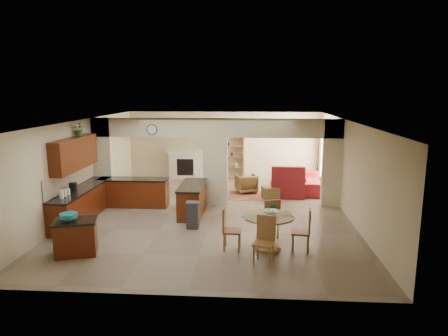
# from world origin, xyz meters

# --- Properties ---
(floor) EXTENTS (10.00, 10.00, 0.00)m
(floor) POSITION_xyz_m (0.00, 0.00, 0.00)
(floor) COLOR #796B53
(floor) RESTS_ON ground
(ceiling) EXTENTS (10.00, 10.00, 0.00)m
(ceiling) POSITION_xyz_m (0.00, 0.00, 2.80)
(ceiling) COLOR white
(ceiling) RESTS_ON wall_back
(wall_back) EXTENTS (8.00, 0.00, 8.00)m
(wall_back) POSITION_xyz_m (0.00, 5.00, 1.40)
(wall_back) COLOR beige
(wall_back) RESTS_ON floor
(wall_front) EXTENTS (8.00, 0.00, 8.00)m
(wall_front) POSITION_xyz_m (0.00, -5.00, 1.40)
(wall_front) COLOR beige
(wall_front) RESTS_ON floor
(wall_left) EXTENTS (0.00, 10.00, 10.00)m
(wall_left) POSITION_xyz_m (-4.00, 0.00, 1.40)
(wall_left) COLOR beige
(wall_left) RESTS_ON floor
(wall_right) EXTENTS (0.00, 10.00, 10.00)m
(wall_right) POSITION_xyz_m (4.00, 0.00, 1.40)
(wall_right) COLOR beige
(wall_right) RESTS_ON floor
(partition_left_pier) EXTENTS (0.60, 0.25, 2.80)m
(partition_left_pier) POSITION_xyz_m (-3.70, 1.00, 1.40)
(partition_left_pier) COLOR beige
(partition_left_pier) RESTS_ON floor
(partition_center_pier) EXTENTS (0.80, 0.25, 2.20)m
(partition_center_pier) POSITION_xyz_m (0.00, 1.00, 1.10)
(partition_center_pier) COLOR beige
(partition_center_pier) RESTS_ON floor
(partition_right_pier) EXTENTS (0.60, 0.25, 2.80)m
(partition_right_pier) POSITION_xyz_m (3.70, 1.00, 1.40)
(partition_right_pier) COLOR beige
(partition_right_pier) RESTS_ON floor
(partition_header) EXTENTS (8.00, 0.25, 0.60)m
(partition_header) POSITION_xyz_m (0.00, 1.00, 2.50)
(partition_header) COLOR beige
(partition_header) RESTS_ON partition_center_pier
(kitchen_counter) EXTENTS (2.52, 3.29, 1.48)m
(kitchen_counter) POSITION_xyz_m (-3.26, -0.25, 0.46)
(kitchen_counter) COLOR #411807
(kitchen_counter) RESTS_ON floor
(upper_cabinets) EXTENTS (0.35, 2.40, 0.90)m
(upper_cabinets) POSITION_xyz_m (-3.82, -0.80, 1.92)
(upper_cabinets) COLOR #411807
(upper_cabinets) RESTS_ON wall_left
(peninsula) EXTENTS (0.70, 1.85, 0.91)m
(peninsula) POSITION_xyz_m (-0.60, -0.11, 0.46)
(peninsula) COLOR #411807
(peninsula) RESTS_ON floor
(wall_clock) EXTENTS (0.34, 0.03, 0.34)m
(wall_clock) POSITION_xyz_m (-2.00, 0.85, 2.45)
(wall_clock) COLOR #51361B
(wall_clock) RESTS_ON partition_header
(rug) EXTENTS (1.60, 1.30, 0.01)m
(rug) POSITION_xyz_m (1.20, 2.10, 0.01)
(rug) COLOR brown
(rug) RESTS_ON floor
(fireplace) EXTENTS (1.60, 0.35, 1.20)m
(fireplace) POSITION_xyz_m (-1.60, 4.83, 0.61)
(fireplace) COLOR white
(fireplace) RESTS_ON floor
(shelving_unit) EXTENTS (1.00, 0.32, 1.80)m
(shelving_unit) POSITION_xyz_m (0.35, 4.82, 0.90)
(shelving_unit) COLOR #9C6135
(shelving_unit) RESTS_ON floor
(window_a) EXTENTS (0.02, 0.90, 1.90)m
(window_a) POSITION_xyz_m (3.97, 2.30, 1.20)
(window_a) COLOR white
(window_a) RESTS_ON wall_right
(window_b) EXTENTS (0.02, 0.90, 1.90)m
(window_b) POSITION_xyz_m (3.97, 4.00, 1.20)
(window_b) COLOR white
(window_b) RESTS_ON wall_right
(glazed_door) EXTENTS (0.02, 0.70, 2.10)m
(glazed_door) POSITION_xyz_m (3.97, 3.15, 1.05)
(glazed_door) COLOR white
(glazed_door) RESTS_ON wall_right
(drape_a_left) EXTENTS (0.10, 0.28, 2.30)m
(drape_a_left) POSITION_xyz_m (3.93, 1.70, 1.20)
(drape_a_left) COLOR #461E1C
(drape_a_left) RESTS_ON wall_right
(drape_a_right) EXTENTS (0.10, 0.28, 2.30)m
(drape_a_right) POSITION_xyz_m (3.93, 2.90, 1.20)
(drape_a_right) COLOR #461E1C
(drape_a_right) RESTS_ON wall_right
(drape_b_left) EXTENTS (0.10, 0.28, 2.30)m
(drape_b_left) POSITION_xyz_m (3.93, 3.40, 1.20)
(drape_b_left) COLOR #461E1C
(drape_b_left) RESTS_ON wall_right
(drape_b_right) EXTENTS (0.10, 0.28, 2.30)m
(drape_b_right) POSITION_xyz_m (3.93, 4.60, 1.20)
(drape_b_right) COLOR #461E1C
(drape_b_right) RESTS_ON wall_right
(ceiling_fan) EXTENTS (1.00, 1.00, 0.10)m
(ceiling_fan) POSITION_xyz_m (1.50, 3.00, 2.56)
(ceiling_fan) COLOR white
(ceiling_fan) RESTS_ON ceiling
(kitchen_island) EXTENTS (1.08, 0.90, 0.81)m
(kitchen_island) POSITION_xyz_m (-2.79, -3.29, 0.41)
(kitchen_island) COLOR #411807
(kitchen_island) RESTS_ON floor
(teal_bowl) EXTENTS (0.38, 0.38, 0.18)m
(teal_bowl) POSITION_xyz_m (-2.89, -3.37, 0.90)
(teal_bowl) COLOR teal
(teal_bowl) RESTS_ON kitchen_island
(trash_can) EXTENTS (0.32, 0.27, 0.68)m
(trash_can) POSITION_xyz_m (-0.40, -1.38, 0.34)
(trash_can) COLOR #303033
(trash_can) RESTS_ON floor
(dining_table) EXTENTS (1.21, 1.21, 0.82)m
(dining_table) POSITION_xyz_m (1.56, -2.70, 0.54)
(dining_table) COLOR #9C6135
(dining_table) RESTS_ON floor
(fruit_bowl) EXTENTS (0.29, 0.29, 0.15)m
(fruit_bowl) POSITION_xyz_m (1.61, -2.76, 0.90)
(fruit_bowl) COLOR #5BA222
(fruit_bowl) RESTS_ON dining_table
(sofa) EXTENTS (2.50, 1.12, 0.71)m
(sofa) POSITION_xyz_m (3.30, 3.09, 0.36)
(sofa) COLOR maroon
(sofa) RESTS_ON floor
(chaise) EXTENTS (1.13, 0.93, 0.45)m
(chaise) POSITION_xyz_m (2.42, 2.13, 0.23)
(chaise) COLOR maroon
(chaise) RESTS_ON floor
(armchair) EXTENTS (0.89, 0.91, 0.66)m
(armchair) POSITION_xyz_m (0.99, 2.58, 0.33)
(armchair) COLOR maroon
(armchair) RESTS_ON floor
(ottoman) EXTENTS (0.64, 0.64, 0.41)m
(ottoman) POSITION_xyz_m (1.83, 1.85, 0.21)
(ottoman) COLOR maroon
(ottoman) RESTS_ON floor
(plant) EXTENTS (0.41, 0.37, 0.39)m
(plant) POSITION_xyz_m (-3.82, -0.41, 2.57)
(plant) COLOR #134813
(plant) RESTS_ON upper_cabinets
(chair_north) EXTENTS (0.53, 0.53, 1.02)m
(chair_north) POSITION_xyz_m (1.65, -1.98, 0.55)
(chair_north) COLOR #9C6135
(chair_north) RESTS_ON floor
(chair_east) EXTENTS (0.47, 0.47, 1.02)m
(chair_east) POSITION_xyz_m (2.40, -2.76, 0.55)
(chair_east) COLOR #9C6135
(chair_east) RESTS_ON floor
(chair_south) EXTENTS (0.52, 0.52, 1.02)m
(chair_south) POSITION_xyz_m (1.46, -3.43, 0.55)
(chair_south) COLOR #9C6135
(chair_south) RESTS_ON floor
(chair_west) EXTENTS (0.44, 0.43, 1.02)m
(chair_west) POSITION_xyz_m (0.64, -2.77, 0.55)
(chair_west) COLOR #9C6135
(chair_west) RESTS_ON floor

